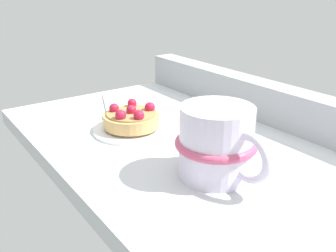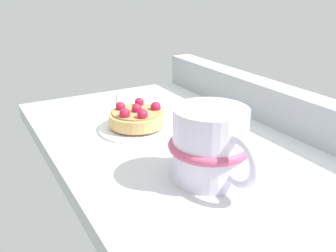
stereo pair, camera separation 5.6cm
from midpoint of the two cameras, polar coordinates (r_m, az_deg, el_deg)
name	(u,v)px [view 1 (the left image)]	position (r cm, az deg, el deg)	size (l,w,h in cm)	color
ground_plane	(182,146)	(61.59, -0.44, -3.19)	(64.30, 41.26, 2.80)	silver
window_rail_back	(260,99)	(71.25, 11.66, 3.99)	(63.01, 4.73, 6.77)	#9EA3A8
dessert_plate	(132,128)	(64.70, -7.98, -0.38)	(13.37, 13.37, 0.92)	white
raspberry_tart	(132,118)	(64.01, -8.06, 1.16)	(9.60, 9.60, 3.80)	tan
coffee_mug	(217,143)	(48.06, 4.27, -2.64)	(14.34, 10.76, 9.60)	silver
dessert_fork	(107,106)	(77.05, -11.37, 2.95)	(16.81, 8.23, 0.60)	#B7B7BC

